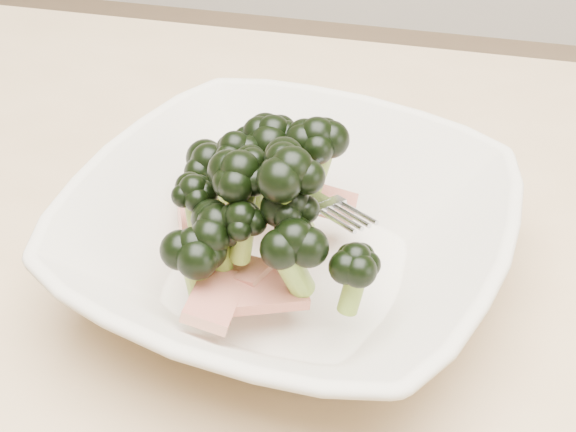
{
  "coord_description": "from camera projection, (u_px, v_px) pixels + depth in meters",
  "views": [
    {
      "loc": [
        0.05,
        -0.3,
        1.1
      ],
      "look_at": [
        -0.03,
        0.07,
        0.8
      ],
      "focal_mm": 50.0,
      "sensor_mm": 36.0,
      "label": 1
    }
  ],
  "objects": [
    {
      "name": "broccoli_dish",
      "position": [
        284.0,
        232.0,
        0.48
      ],
      "size": [
        0.31,
        0.31,
        0.12
      ],
      "color": "beige",
      "rests_on": "dining_table"
    }
  ]
}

